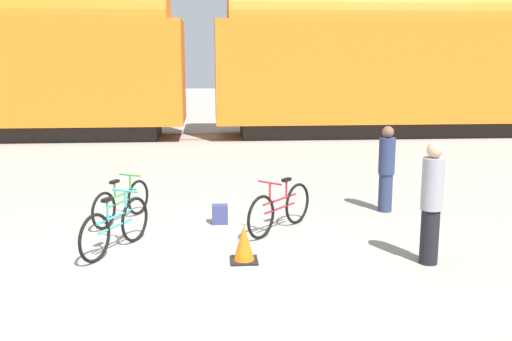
% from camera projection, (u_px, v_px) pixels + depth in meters
% --- Properties ---
extents(ground_plane, '(80.00, 80.00, 0.00)m').
position_uv_depth(ground_plane, '(186.00, 268.00, 8.45)').
color(ground_plane, gray).
extents(freight_train, '(23.51, 2.90, 5.39)m').
position_uv_depth(freight_train, '(199.00, 55.00, 20.55)').
color(freight_train, black).
rests_on(freight_train, ground_plane).
extents(rail_near, '(35.51, 0.07, 0.01)m').
position_uv_depth(rail_near, '(200.00, 140.00, 20.41)').
color(rail_near, '#4C4238').
rests_on(rail_near, ground_plane).
extents(rail_far, '(35.51, 0.07, 0.01)m').
position_uv_depth(rail_far, '(201.00, 134.00, 21.82)').
color(rail_far, '#4C4238').
rests_on(rail_far, ground_plane).
extents(bicycle_maroon, '(1.22, 1.41, 0.90)m').
position_uv_depth(bicycle_maroon, '(280.00, 209.00, 10.10)').
color(bicycle_maroon, black).
rests_on(bicycle_maroon, ground_plane).
extents(bicycle_teal, '(0.82, 1.60, 0.90)m').
position_uv_depth(bicycle_teal, '(116.00, 227.00, 9.07)').
color(bicycle_teal, black).
rests_on(bicycle_teal, ground_plane).
extents(bicycle_green, '(0.82, 1.52, 0.81)m').
position_uv_depth(bicycle_green, '(122.00, 202.00, 10.66)').
color(bicycle_green, black).
rests_on(bicycle_green, ground_plane).
extents(person_in_grey, '(0.31, 0.31, 1.76)m').
position_uv_depth(person_in_grey, '(432.00, 203.00, 8.45)').
color(person_in_grey, black).
rests_on(person_in_grey, ground_plane).
extents(person_in_navy, '(0.31, 0.31, 1.63)m').
position_uv_depth(person_in_navy, '(386.00, 169.00, 11.25)').
color(person_in_navy, '#283351').
rests_on(person_in_navy, ground_plane).
extents(backpack, '(0.28, 0.20, 0.34)m').
position_uv_depth(backpack, '(220.00, 214.00, 10.56)').
color(backpack, navy).
rests_on(backpack, ground_plane).
extents(traffic_cone, '(0.40, 0.40, 0.55)m').
position_uv_depth(traffic_cone, '(244.00, 245.00, 8.65)').
color(traffic_cone, black).
rests_on(traffic_cone, ground_plane).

